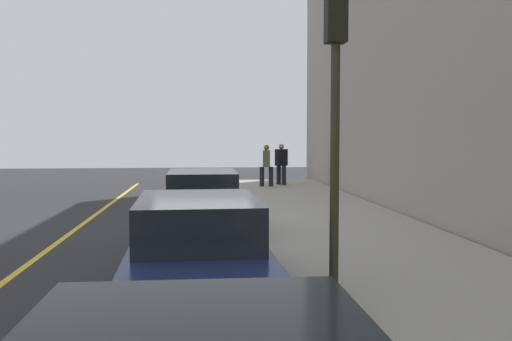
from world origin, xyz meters
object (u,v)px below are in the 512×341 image
parked_car_green (202,202)px  pedestrian_black_coat (281,163)px  pedestrian_olive_coat (266,164)px  traffic_light_pole (335,91)px  parked_car_navy (197,250)px

parked_car_green → pedestrian_black_coat: size_ratio=2.52×
pedestrian_olive_coat → traffic_light_pole: bearing=176.4°
pedestrian_olive_coat → parked_car_navy: bearing=170.3°
pedestrian_olive_coat → traffic_light_pole: traffic_light_pole is taller
parked_car_navy → parked_car_green: size_ratio=1.02×
parked_car_navy → traffic_light_pole: traffic_light_pole is taller
parked_car_green → pedestrian_olive_coat: (10.79, -2.80, 0.36)m
pedestrian_olive_coat → traffic_light_pole: 17.51m
pedestrian_olive_coat → pedestrian_black_coat: 1.10m
parked_car_navy → pedestrian_olive_coat: size_ratio=2.62×
parked_car_green → pedestrian_black_coat: (11.57, -3.56, 0.38)m
pedestrian_black_coat → traffic_light_pole: 18.35m
parked_car_green → traffic_light_pole: (-6.59, -1.71, 2.17)m
parked_car_navy → traffic_light_pole: 2.89m
traffic_light_pole → parked_car_green: bearing=14.5°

